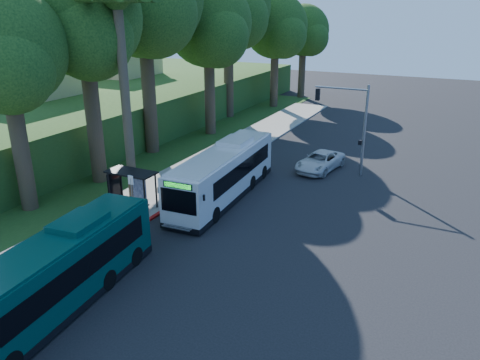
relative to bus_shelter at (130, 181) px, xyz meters
The scene contains 19 objects.
ground 8.00m from the bus_shelter, 21.51° to the left, with size 140.00×140.00×0.00m, color black.
sidewalk 3.35m from the bus_shelter, 90.90° to the left, with size 4.50×70.00×0.12m, color gray.
red_curb 3.07m from the bus_shelter, 26.83° to the right, with size 0.25×30.00×0.13m, color maroon.
grass_verge 9.90m from the bus_shelter, 126.16° to the left, with size 8.00×70.00×0.06m, color #234719.
bus_shelter is the anchor object (origin of this frame).
stop_sign_pole 2.85m from the bus_shelter, 49.08° to the right, with size 0.35×0.06×3.17m.
traffic_signal_pole 17.15m from the bus_shelter, 49.36° to the left, with size 4.10×0.30×7.00m.
palm_tree 10.70m from the bus_shelter, 124.80° to the left, with size 4.20×4.20×14.40m.
hillside_backdrop 26.18m from the bus_shelter, 136.68° to the left, with size 24.00×60.00×8.80m.
tree_0 11.08m from the bus_shelter, 151.08° to the left, with size 8.40×8.00×15.70m.
tree_1 16.56m from the bus_shelter, 119.45° to the left, with size 10.50×10.00×18.26m.
tree_2 21.25m from the bus_shelter, 103.83° to the left, with size 8.82×8.40×15.12m.
tree_3 29.46m from the bus_shelter, 103.86° to the left, with size 10.08×9.60×17.28m.
tree_4 35.97m from the bus_shelter, 96.78° to the left, with size 8.40×8.00×14.14m.
tree_5 43.55m from the bus_shelter, 94.21° to the left, with size 7.35×7.00×12.86m.
tree_6 10.21m from the bus_shelter, 150.84° to the right, with size 7.56×7.20×13.74m.
white_bus 6.27m from the bus_shelter, 43.06° to the left, with size 3.28×12.32×3.63m.
teal_bus 10.98m from the bus_shelter, 67.95° to the right, with size 3.63×11.82×3.47m.
pickup 15.45m from the bus_shelter, 55.10° to the left, with size 2.41×5.22×1.45m, color silver.
Camera 1 is at (11.45, -25.03, 12.28)m, focal length 35.00 mm.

